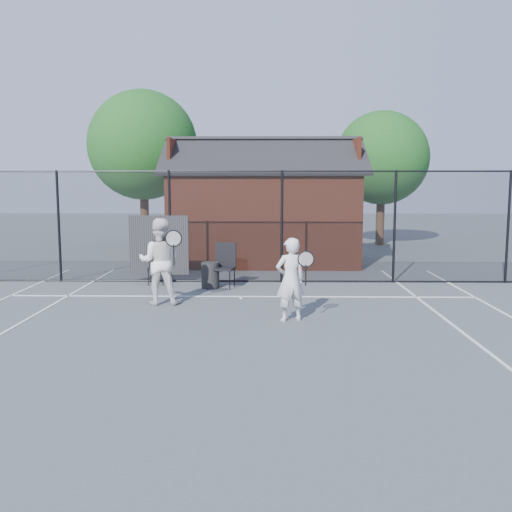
{
  "coord_description": "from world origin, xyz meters",
  "views": [
    {
      "loc": [
        0.59,
        -10.2,
        2.67
      ],
      "look_at": [
        0.37,
        1.98,
        1.1
      ],
      "focal_mm": 40.0,
      "sensor_mm": 36.0,
      "label": 1
    }
  ],
  "objects_px": {
    "player_front": "(291,279)",
    "clubhouse": "(264,215)",
    "player_back": "(160,261)",
    "waste_bin": "(210,275)",
    "chair_left": "(156,267)",
    "chair_right": "(224,266)"
  },
  "relations": [
    {
      "from": "player_back",
      "to": "chair_left",
      "type": "height_order",
      "value": "player_back"
    },
    {
      "from": "chair_left",
      "to": "chair_right",
      "type": "relative_size",
      "value": 0.83
    },
    {
      "from": "chair_right",
      "to": "waste_bin",
      "type": "height_order",
      "value": "chair_right"
    },
    {
      "from": "clubhouse",
      "to": "waste_bin",
      "type": "bearing_deg",
      "value": -105.28
    },
    {
      "from": "chair_right",
      "to": "waste_bin",
      "type": "distance_m",
      "value": 0.41
    },
    {
      "from": "chair_left",
      "to": "chair_right",
      "type": "bearing_deg",
      "value": -18.65
    },
    {
      "from": "player_back",
      "to": "waste_bin",
      "type": "bearing_deg",
      "value": 64.41
    },
    {
      "from": "chair_right",
      "to": "player_back",
      "type": "bearing_deg",
      "value": -111.54
    },
    {
      "from": "player_front",
      "to": "chair_left",
      "type": "bearing_deg",
      "value": 130.57
    },
    {
      "from": "clubhouse",
      "to": "player_front",
      "type": "height_order",
      "value": "clubhouse"
    },
    {
      "from": "chair_right",
      "to": "waste_bin",
      "type": "xyz_separation_m",
      "value": [
        -0.34,
        0.0,
        -0.23
      ]
    },
    {
      "from": "chair_right",
      "to": "waste_bin",
      "type": "relative_size",
      "value": 1.68
    },
    {
      "from": "player_front",
      "to": "player_back",
      "type": "xyz_separation_m",
      "value": [
        -2.82,
        1.51,
        0.14
      ]
    },
    {
      "from": "chair_right",
      "to": "player_front",
      "type": "bearing_deg",
      "value": -53.92
    },
    {
      "from": "player_back",
      "to": "waste_bin",
      "type": "relative_size",
      "value": 2.86
    },
    {
      "from": "player_front",
      "to": "clubhouse",
      "type": "bearing_deg",
      "value": 93.84
    },
    {
      "from": "player_back",
      "to": "chair_right",
      "type": "bearing_deg",
      "value": 56.78
    },
    {
      "from": "clubhouse",
      "to": "chair_right",
      "type": "bearing_deg",
      "value": -101.53
    },
    {
      "from": "player_front",
      "to": "player_back",
      "type": "relative_size",
      "value": 0.85
    },
    {
      "from": "player_front",
      "to": "player_back",
      "type": "bearing_deg",
      "value": 151.86
    },
    {
      "from": "chair_left",
      "to": "chair_right",
      "type": "xyz_separation_m",
      "value": [
        1.81,
        -0.5,
        0.1
      ]
    },
    {
      "from": "clubhouse",
      "to": "waste_bin",
      "type": "relative_size",
      "value": 9.77
    }
  ]
}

